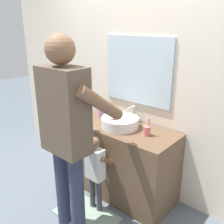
{
  "coord_description": "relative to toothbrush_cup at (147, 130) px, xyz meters",
  "views": [
    {
      "loc": [
        1.55,
        -1.64,
        1.87
      ],
      "look_at": [
        0.0,
        0.15,
        1.03
      ],
      "focal_mm": 40.16,
      "sensor_mm": 36.0,
      "label": 1
    }
  ],
  "objects": [
    {
      "name": "adult_parent",
      "position": [
        -0.34,
        -0.72,
        0.21
      ],
      "size": [
        0.56,
        0.58,
        1.8
      ],
      "color": "#2D334C",
      "rests_on": "ground"
    },
    {
      "name": "bath_mat",
      "position": [
        -0.33,
        -0.55,
        -0.87
      ],
      "size": [
        0.64,
        0.4,
        0.02
      ],
      "primitive_type": "cube",
      "color": "gray",
      "rests_on": "ground"
    },
    {
      "name": "back_wall",
      "position": [
        -0.33,
        0.32,
        0.48
      ],
      "size": [
        4.4,
        0.1,
        2.7
      ],
      "color": "beige",
      "rests_on": "ground"
    },
    {
      "name": "ground_plane",
      "position": [
        -0.33,
        -0.3,
        -0.88
      ],
      "size": [
        14.0,
        14.0,
        0.0
      ],
      "primitive_type": "plane",
      "color": "slate"
    },
    {
      "name": "faucet",
      "position": [
        -0.33,
        0.22,
        0.03
      ],
      "size": [
        0.18,
        0.14,
        0.18
      ],
      "color": "#B7BABF",
      "rests_on": "vanity_cabinet"
    },
    {
      "name": "soap_bottle",
      "position": [
        -0.71,
        0.08,
        0.01
      ],
      "size": [
        0.06,
        0.06,
        0.16
      ],
      "color": "#B27FC6",
      "rests_on": "vanity_cabinet"
    },
    {
      "name": "sink_basin",
      "position": [
        -0.33,
        -0.02,
        0.0
      ],
      "size": [
        0.4,
        0.4,
        0.11
      ],
      "color": "white",
      "rests_on": "vanity_cabinet"
    },
    {
      "name": "toothbrush_cup",
      "position": [
        0.0,
        0.0,
        0.0
      ],
      "size": [
        0.07,
        0.07,
        0.21
      ],
      "color": "#D86666",
      "rests_on": "vanity_cabinet"
    },
    {
      "name": "child_toddler",
      "position": [
        -0.33,
        -0.4,
        -0.37
      ],
      "size": [
        0.26,
        0.26,
        0.84
      ],
      "color": "#47474C",
      "rests_on": "ground"
    },
    {
      "name": "vanity_cabinet",
      "position": [
        -0.33,
        0.0,
        -0.46
      ],
      "size": [
        1.24,
        0.54,
        0.82
      ],
      "primitive_type": "cube",
      "color": "brown",
      "rests_on": "ground"
    }
  ]
}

